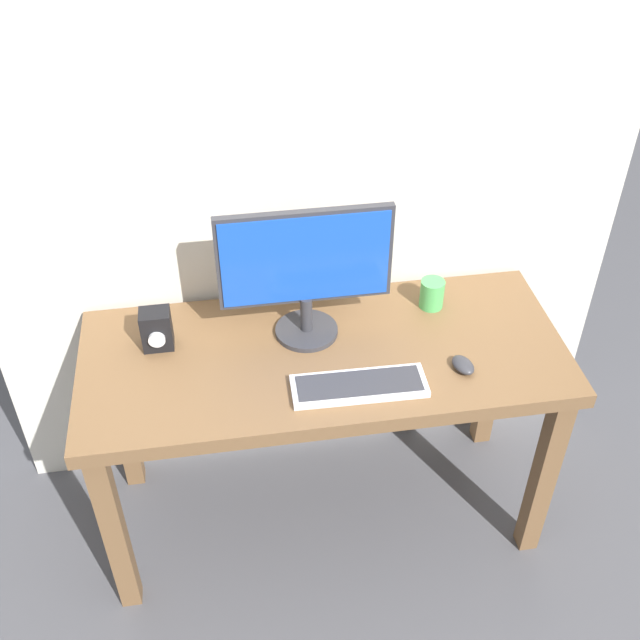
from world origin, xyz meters
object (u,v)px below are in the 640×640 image
Objects in this scene: monitor at (305,268)px; desk at (324,376)px; coffee_mug at (432,294)px; mouse at (463,365)px; keyboard_primary at (359,386)px; audio_controller at (157,329)px.

desk is at bearing -69.21° from monitor.
mouse is at bearing -87.83° from coffee_mug.
coffee_mug is (-0.01, 0.30, 0.03)m from mouse.
keyboard_primary is 0.45m from coffee_mug.
monitor reaches higher than audio_controller.
audio_controller is (-0.86, 0.24, 0.05)m from mouse.
keyboard_primary is 3.01× the size of audio_controller.
coffee_mug is (0.85, 0.06, -0.02)m from audio_controller.
keyboard_primary is 0.31m from mouse.
mouse reaches higher than desk.
monitor is at bearing 110.79° from desk.
keyboard_primary is 4.56× the size of mouse.
audio_controller is 0.85m from coffee_mug.
monitor is 0.37m from keyboard_primary.
mouse is at bearing -15.55° from audio_controller.
coffee_mug reaches higher than desk.
coffee_mug is at bearing 8.59° from monitor.
monitor reaches higher than desk.
audio_controller is at bearing 149.25° from mouse.
desk is at bearing 144.81° from mouse.
monitor is at bearing -171.41° from coffee_mug.
audio_controller is 1.33× the size of coffee_mug.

